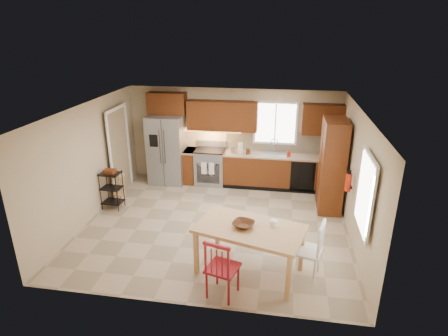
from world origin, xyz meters
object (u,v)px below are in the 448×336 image
range_stove (210,167)px  chair_white (307,249)px  soap_bottle (289,153)px  table_bowl (243,227)px  dining_table (249,250)px  chair_red (223,267)px  bar_stool (119,188)px  utility_cart (112,190)px  pantry (332,166)px  fire_extinguisher (348,182)px  table_jar (274,224)px  refrigerator (167,149)px

range_stove → chair_white: 4.34m
soap_bottle → table_bowl: soap_bottle is taller
dining_table → chair_red: bearing=-102.8°
dining_table → bar_stool: dining_table is taller
utility_cart → range_stove: bearing=46.6°
range_stove → table_bowl: bearing=-70.6°
range_stove → dining_table: (1.41, -3.69, -0.03)m
chair_white → utility_cart: bearing=82.3°
utility_cart → chair_white: bearing=-19.3°
pantry → bar_stool: (-4.93, -0.47, -0.70)m
range_stove → pantry: (2.98, -0.99, 0.59)m
range_stove → chair_red: chair_red is taller
range_stove → fire_extinguisher: fire_extinguisher is taller
fire_extinguisher → chair_red: (-2.12, -2.31, -0.58)m
pantry → table_jar: bearing=-114.6°
chair_red → refrigerator: bearing=132.8°
pantry → bar_stool: bearing=-174.5°
range_stove → utility_cart: range_stove is taller
bar_stool → pantry: bearing=25.7°
refrigerator → utility_cart: (-0.80, -1.73, -0.46)m
range_stove → table_jar: 4.03m
soap_bottle → table_jar: 3.51m
range_stove → chair_red: size_ratio=0.89×
soap_bottle → table_jar: soap_bottle is taller
pantry → table_jar: pantry is taller
pantry → utility_cart: size_ratio=2.32×
table_bowl → table_jar: table_jar is taller
pantry → soap_bottle: bearing=136.5°
dining_table → table_jar: bearing=31.4°
dining_table → table_bowl: table_bowl is taller
range_stove → chair_white: size_ratio=0.89×
refrigerator → dining_table: refrigerator is taller
table_jar → utility_cart: bearing=154.5°
dining_table → utility_cart: 3.86m
chair_white → utility_cart: (-4.31, 1.85, -0.06)m
pantry → chair_red: size_ratio=2.04×
fire_extinguisher → chair_white: size_ratio=0.35×
range_stove → bar_stool: bearing=-143.3°
refrigerator → chair_red: bearing=-62.7°
range_stove → soap_bottle: bearing=-2.4°
refrigerator → soap_bottle: refrigerator is taller
pantry → range_stove: bearing=161.7°
refrigerator → utility_cart: bearing=-114.8°
chair_white → table_bowl: 1.12m
fire_extinguisher → table_jar: fire_extinguisher is taller
utility_cart → pantry: bearing=13.3°
chair_red → utility_cart: bearing=155.2°
range_stove → chair_white: (2.36, -3.64, 0.06)m
table_bowl → bar_stool: (-3.25, 2.24, -0.51)m
soap_bottle → pantry: (0.95, -0.90, 0.05)m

